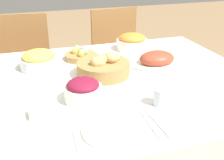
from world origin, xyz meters
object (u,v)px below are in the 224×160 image
Objects in this scene: egg_basket at (81,55)px; fork at (75,138)px; ham_platter at (157,59)px; bread_basket at (104,66)px; chair_far_right at (120,62)px; beet_salad_bowl at (83,90)px; butter_dish at (42,112)px; carrot_bowl at (132,42)px; dinner_plate at (114,130)px; pineapple_bowl at (39,60)px; spoon at (157,123)px; chair_far_left at (24,73)px; knife at (150,124)px; drinking_cup at (161,97)px.

fork is (-0.18, -0.78, -0.02)m from egg_basket.
bread_basket is at bearing -170.77° from ham_platter.
chair_far_right reaches higher than beet_salad_bowl.
beet_salad_bowl is at bearing 22.28° from butter_dish.
carrot_bowl reaches higher than butter_dish.
egg_basket is (-0.45, -0.57, 0.30)m from chair_far_right.
ham_platter is 1.91× the size of beet_salad_bowl.
beet_salad_bowl is at bearing 101.29° from dinner_plate.
pineapple_bowl is 0.80m from spoon.
egg_basket is 0.26m from pineapple_bowl.
carrot_bowl reaches higher than beet_salad_bowl.
beet_salad_bowl is 0.20m from butter_dish.
butter_dish is (-0.65, -0.66, -0.04)m from carrot_bowl.
chair_far_left is 1.16m from beet_salad_bowl.
butter_dish is at bearing -129.16° from chair_far_right.
carrot_bowl is at bearing -28.28° from chair_far_left.
spoon is at bearing -64.16° from chair_far_left.
egg_basket is at bearing -167.74° from carrot_bowl.
dinner_plate reaches higher than knife.
knife is 0.43m from butter_dish.
chair_far_left is at bearing 99.14° from fork.
pineapple_bowl is (-0.32, 0.20, 0.00)m from bread_basket.
carrot_bowl is 2.03× the size of butter_dish.
bread_basket reaches higher than carrot_bowl.
dinner_plate is 1.19× the size of fork.
carrot_bowl is (-0.04, 0.29, 0.02)m from ham_platter.
knife is at bearing -86.24° from bread_basket.
knife is at bearing -107.17° from carrot_bowl.
fork is at bearing -122.76° from carrot_bowl.
butter_dish is at bearing 172.77° from drinking_cup.
fork is 1.00× the size of spoon.
drinking_cup reaches higher than dinner_plate.
butter_dish is at bearing -151.50° from ham_platter.
egg_basket reaches higher than butter_dish.
egg_basket is at bearing -52.39° from chair_far_left.
egg_basket is at bearing 86.90° from dinner_plate.
beet_salad_bowl reaches higher than butter_dish.
dinner_plate is 0.30m from butter_dish.
bread_basket is at bearing -121.43° from chair_far_right.
egg_basket is 0.78m from knife.
knife and spoon have the same top height.
pineapple_bowl is 0.74m from dinner_plate.
pineapple_bowl reaches higher than knife.
pineapple_bowl is at bearing 118.53° from knife.
ham_platter is 1.62× the size of spoon.
chair_far_left reaches higher than egg_basket.
beet_salad_bowl is 0.85× the size of fork.
ham_platter is (0.33, 0.05, -0.02)m from bread_basket.
dinner_plate is 3.18× the size of drinking_cup.
ham_platter is 0.64m from knife.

